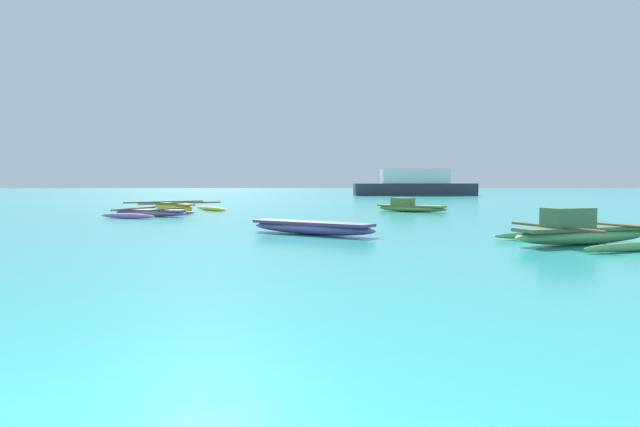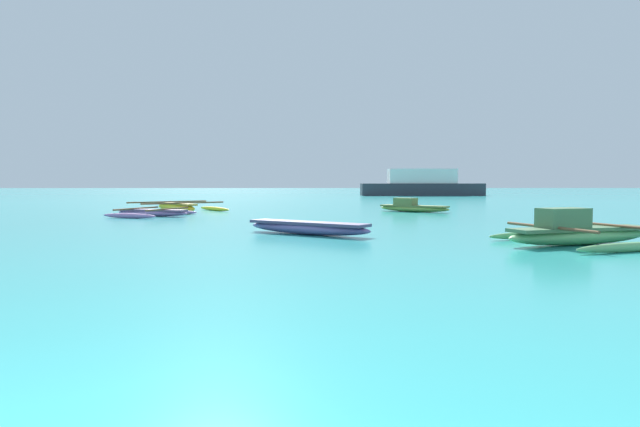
{
  "view_description": "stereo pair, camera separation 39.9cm",
  "coord_description": "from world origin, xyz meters",
  "px_view_note": "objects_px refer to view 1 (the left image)",
  "views": [
    {
      "loc": [
        1.36,
        -1.95,
        1.45
      ],
      "look_at": [
        2.08,
        19.26,
        0.25
      ],
      "focal_mm": 32.0,
      "sensor_mm": 36.0,
      "label": 1
    },
    {
      "loc": [
        1.76,
        -1.96,
        1.45
      ],
      "look_at": [
        2.08,
        19.26,
        0.25
      ],
      "focal_mm": 32.0,
      "sensor_mm": 36.0,
      "label": 2
    }
  ],
  "objects_px": {
    "moored_boat_2": "(582,232)",
    "moored_boat_1": "(173,207)",
    "moored_boat_3": "(150,213)",
    "moored_boat_4": "(312,227)",
    "distant_ferry": "(415,185)",
    "moored_boat_0": "(410,207)"
  },
  "relations": [
    {
      "from": "moored_boat_3",
      "to": "distant_ferry",
      "type": "height_order",
      "value": "distant_ferry"
    },
    {
      "from": "moored_boat_3",
      "to": "moored_boat_4",
      "type": "bearing_deg",
      "value": -30.93
    },
    {
      "from": "moored_boat_0",
      "to": "moored_boat_3",
      "type": "height_order",
      "value": "moored_boat_0"
    },
    {
      "from": "moored_boat_4",
      "to": "distant_ferry",
      "type": "xyz_separation_m",
      "value": [
        11.31,
        42.23,
        0.9
      ]
    },
    {
      "from": "moored_boat_2",
      "to": "distant_ferry",
      "type": "relative_size",
      "value": 0.32
    },
    {
      "from": "moored_boat_2",
      "to": "moored_boat_3",
      "type": "bearing_deg",
      "value": 120.66
    },
    {
      "from": "moored_boat_3",
      "to": "distant_ferry",
      "type": "distance_m",
      "value": 38.38
    },
    {
      "from": "moored_boat_1",
      "to": "moored_boat_3",
      "type": "bearing_deg",
      "value": -40.56
    },
    {
      "from": "moored_boat_2",
      "to": "distant_ferry",
      "type": "xyz_separation_m",
      "value": [
        5.13,
        44.86,
        0.83
      ]
    },
    {
      "from": "moored_boat_1",
      "to": "distant_ferry",
      "type": "relative_size",
      "value": 0.42
    },
    {
      "from": "moored_boat_2",
      "to": "moored_boat_3",
      "type": "height_order",
      "value": "moored_boat_2"
    },
    {
      "from": "moored_boat_0",
      "to": "moored_boat_1",
      "type": "xyz_separation_m",
      "value": [
        -11.22,
        -0.08,
        -0.01
      ]
    },
    {
      "from": "moored_boat_3",
      "to": "moored_boat_0",
      "type": "bearing_deg",
      "value": 36.54
    },
    {
      "from": "moored_boat_2",
      "to": "distant_ferry",
      "type": "height_order",
      "value": "distant_ferry"
    },
    {
      "from": "moored_boat_1",
      "to": "moored_boat_3",
      "type": "relative_size",
      "value": 1.37
    },
    {
      "from": "moored_boat_0",
      "to": "moored_boat_2",
      "type": "bearing_deg",
      "value": -46.26
    },
    {
      "from": "moored_boat_1",
      "to": "moored_boat_4",
      "type": "distance_m",
      "value": 13.05
    },
    {
      "from": "moored_boat_2",
      "to": "moored_boat_4",
      "type": "bearing_deg",
      "value": 138.17
    },
    {
      "from": "moored_boat_2",
      "to": "moored_boat_1",
      "type": "bearing_deg",
      "value": 112.84
    },
    {
      "from": "moored_boat_0",
      "to": "moored_boat_1",
      "type": "bearing_deg",
      "value": -140.98
    },
    {
      "from": "distant_ferry",
      "to": "moored_boat_0",
      "type": "bearing_deg",
      "value": -101.77
    },
    {
      "from": "moored_boat_2",
      "to": "moored_boat_4",
      "type": "distance_m",
      "value": 6.72
    }
  ]
}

